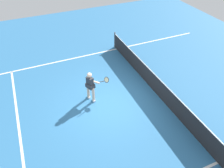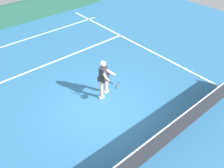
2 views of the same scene
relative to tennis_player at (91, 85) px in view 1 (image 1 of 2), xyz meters
name	(u,v)px [view 1 (image 1 of 2)]	position (x,y,z in m)	size (l,w,h in m)	color
ground_plane	(106,103)	(0.56, 0.53, -0.85)	(24.52, 24.52, 0.00)	teal
service_line_marking	(19,129)	(0.56, -3.41, -0.84)	(8.93, 0.10, 0.01)	white
sideline_left_marking	(79,57)	(-3.90, 0.53, -0.84)	(0.10, 16.86, 0.01)	white
court_net	(154,82)	(0.56, 3.06, -0.36)	(9.61, 0.08, 1.04)	#4C4C51
tennis_player	(91,85)	(0.00, 0.00, 0.00)	(0.67, 1.11, 1.55)	beige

